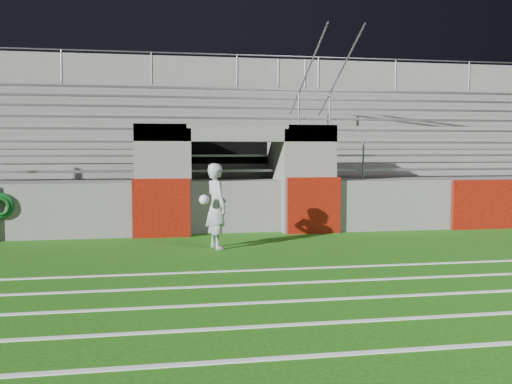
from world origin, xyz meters
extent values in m
plane|color=#1B550E|center=(0.00, 0.00, 0.00)|extent=(90.00, 90.00, 0.00)
cube|color=white|center=(0.00, -5.00, 0.01)|extent=(28.00, 0.09, 0.01)
cube|color=white|center=(0.00, -4.00, 0.01)|extent=(28.00, 0.09, 0.01)
cube|color=white|center=(0.00, -3.00, 0.01)|extent=(28.00, 0.09, 0.01)
cube|color=white|center=(0.00, -2.00, 0.01)|extent=(28.00, 0.09, 0.01)
cube|color=white|center=(0.00, -1.00, 0.01)|extent=(28.00, 0.09, 0.01)
cube|color=#625F5D|center=(-1.80, 3.50, 1.30)|extent=(1.20, 1.00, 2.60)
cube|color=#625F5D|center=(1.80, 3.50, 1.30)|extent=(1.20, 1.00, 2.60)
cube|color=black|center=(0.00, 5.20, 1.25)|extent=(2.60, 0.20, 2.50)
cube|color=#625F5D|center=(-1.15, 4.10, 1.25)|extent=(0.10, 2.20, 2.50)
cube|color=#625F5D|center=(1.15, 4.10, 1.25)|extent=(0.10, 2.20, 2.50)
cube|color=#625F5D|center=(0.00, 3.50, 2.40)|extent=(4.80, 1.00, 0.40)
cube|color=#625F5D|center=(0.00, 7.35, 1.15)|extent=(26.00, 8.00, 0.20)
cube|color=#625F5D|center=(0.00, 7.35, 0.53)|extent=(26.00, 8.00, 1.05)
cube|color=#5E1008|center=(-1.80, 2.94, 0.68)|extent=(1.30, 0.15, 1.35)
cube|color=#5E1008|center=(1.80, 2.94, 0.68)|extent=(1.30, 0.15, 1.35)
cube|color=#5E1008|center=(6.50, 2.94, 0.62)|extent=(2.20, 0.15, 1.25)
cube|color=gray|center=(0.00, 4.43, 1.47)|extent=(23.00, 0.28, 0.06)
cube|color=#625F5D|center=(0.00, 5.28, 1.44)|extent=(24.00, 0.75, 0.38)
cube|color=gray|center=(0.00, 5.18, 1.85)|extent=(23.00, 0.28, 0.06)
cube|color=#625F5D|center=(0.00, 6.03, 1.63)|extent=(24.00, 0.75, 0.76)
cube|color=gray|center=(0.00, 5.93, 2.23)|extent=(23.00, 0.28, 0.06)
cube|color=#625F5D|center=(0.00, 6.78, 1.82)|extent=(24.00, 0.75, 1.14)
cube|color=gray|center=(0.00, 6.68, 2.61)|extent=(23.00, 0.28, 0.06)
cube|color=#625F5D|center=(0.00, 7.53, 2.01)|extent=(24.00, 0.75, 1.52)
cube|color=gray|center=(0.00, 7.43, 2.99)|extent=(23.00, 0.28, 0.06)
cube|color=#625F5D|center=(0.00, 8.28, 2.20)|extent=(24.00, 0.75, 1.90)
cube|color=gray|center=(0.00, 8.18, 3.37)|extent=(23.00, 0.28, 0.06)
cube|color=#625F5D|center=(0.00, 9.03, 2.39)|extent=(24.00, 0.75, 2.28)
cube|color=gray|center=(0.00, 8.93, 3.75)|extent=(23.00, 0.28, 0.06)
cube|color=#625F5D|center=(0.00, 9.78, 2.58)|extent=(24.00, 0.75, 2.66)
cube|color=gray|center=(0.00, 9.68, 4.13)|extent=(23.00, 0.28, 0.06)
cube|color=#625F5D|center=(0.00, 10.45, 2.65)|extent=(26.00, 0.60, 5.29)
cylinder|color=#A5A8AD|center=(2.50, 4.15, 1.75)|extent=(0.05, 0.05, 1.00)
cylinder|color=#A5A8AD|center=(2.50, 7.15, 3.27)|extent=(0.05, 0.05, 1.00)
cylinder|color=#A5A8AD|center=(2.50, 10.15, 4.79)|extent=(0.05, 0.05, 1.00)
cylinder|color=#A5A8AD|center=(2.50, 7.15, 3.77)|extent=(0.05, 6.02, 3.08)
cylinder|color=#A5A8AD|center=(3.50, 4.15, 1.75)|extent=(0.05, 0.05, 1.00)
cylinder|color=#A5A8AD|center=(3.50, 7.15, 3.27)|extent=(0.05, 0.05, 1.00)
cylinder|color=#A5A8AD|center=(3.50, 10.15, 4.79)|extent=(0.05, 0.05, 1.00)
cylinder|color=#A5A8AD|center=(3.50, 7.15, 3.77)|extent=(0.05, 6.02, 3.08)
cylinder|color=#A5A8AD|center=(-5.00, 10.15, 4.84)|extent=(0.05, 0.05, 1.10)
cylinder|color=#A5A8AD|center=(-2.00, 10.15, 4.84)|extent=(0.05, 0.05, 1.10)
cylinder|color=#A5A8AD|center=(1.00, 10.15, 4.84)|extent=(0.05, 0.05, 1.10)
cylinder|color=#A5A8AD|center=(4.00, 10.15, 4.84)|extent=(0.05, 0.05, 1.10)
cylinder|color=#A5A8AD|center=(7.00, 10.15, 4.84)|extent=(0.05, 0.05, 1.10)
cylinder|color=#A5A8AD|center=(10.00, 10.15, 4.84)|extent=(0.05, 0.05, 1.10)
cylinder|color=#A5A8AD|center=(0.00, 10.15, 5.39)|extent=(24.00, 0.05, 0.05)
imported|color=#9FA2A8|center=(-0.71, 1.25, 0.87)|extent=(0.57, 0.72, 1.73)
sphere|color=white|center=(-0.99, 0.96, 1.03)|extent=(0.20, 0.20, 0.20)
torus|color=#0D451C|center=(-5.25, 2.95, 0.79)|extent=(0.57, 0.11, 0.57)
torus|color=#0D4114|center=(-5.25, 2.90, 0.78)|extent=(0.43, 0.08, 0.43)
camera|label=1|loc=(-1.93, -10.19, 1.99)|focal=40.00mm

